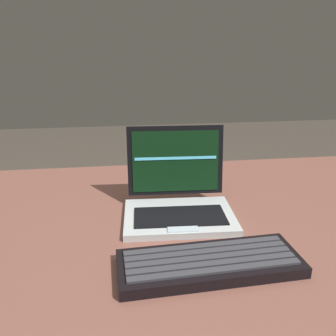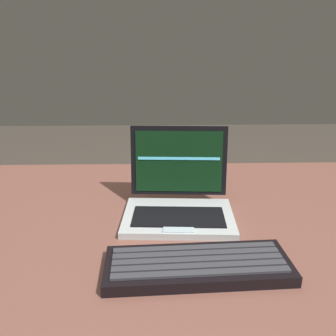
{
  "view_description": "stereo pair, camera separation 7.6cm",
  "coord_description": "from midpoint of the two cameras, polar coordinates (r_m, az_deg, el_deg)",
  "views": [
    {
      "loc": [
        -0.06,
        -0.71,
        1.08
      ],
      "look_at": [
        0.04,
        0.0,
        0.82
      ],
      "focal_mm": 37.59,
      "sensor_mm": 36.0,
      "label": 1
    },
    {
      "loc": [
        0.02,
        -0.71,
        1.08
      ],
      "look_at": [
        0.04,
        0.0,
        0.82
      ],
      "focal_mm": 37.59,
      "sensor_mm": 36.0,
      "label": 2
    }
  ],
  "objects": [
    {
      "name": "desk",
      "position": [
        0.84,
        -5.07,
        -12.58
      ],
      "size": [
        1.68,
        0.74,
        0.7
      ],
      "color": "brown",
      "rests_on": "ground"
    },
    {
      "name": "laptop_front",
      "position": [
        0.8,
        -1.08,
        -5.09
      ],
      "size": [
        0.25,
        0.2,
        0.19
      ],
      "color": "#B9C0C0",
      "rests_on": "desk"
    },
    {
      "name": "external_keyboard",
      "position": [
        0.64,
        3.25,
        -15.22
      ],
      "size": [
        0.33,
        0.13,
        0.02
      ],
      "color": "black",
      "rests_on": "desk"
    }
  ]
}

